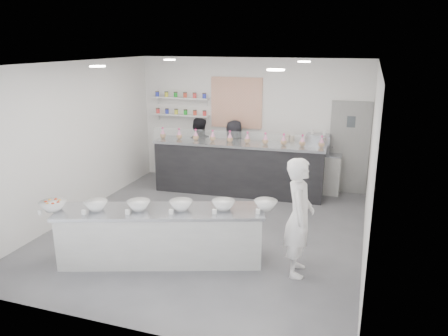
{
  "coord_description": "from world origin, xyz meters",
  "views": [
    {
      "loc": [
        2.64,
        -6.94,
        3.35
      ],
      "look_at": [
        0.2,
        0.4,
        1.1
      ],
      "focal_mm": 35.0,
      "sensor_mm": 36.0,
      "label": 1
    }
  ],
  "objects_px": {
    "espresso_ledge": "(313,173)",
    "woman_prep": "(299,217)",
    "espresso_machine": "(318,144)",
    "back_bar": "(238,168)",
    "staff_left": "(198,151)",
    "staff_right": "(234,154)",
    "prep_counter": "(161,236)"
  },
  "relations": [
    {
      "from": "woman_prep",
      "to": "back_bar",
      "type": "bearing_deg",
      "value": 22.45
    },
    {
      "from": "espresso_ledge",
      "to": "espresso_machine",
      "type": "xyz_separation_m",
      "value": [
        0.08,
        0.0,
        0.67
      ]
    },
    {
      "from": "prep_counter",
      "to": "espresso_ledge",
      "type": "height_order",
      "value": "espresso_ledge"
    },
    {
      "from": "woman_prep",
      "to": "staff_right",
      "type": "height_order",
      "value": "woman_prep"
    },
    {
      "from": "espresso_ledge",
      "to": "espresso_machine",
      "type": "distance_m",
      "value": 0.67
    },
    {
      "from": "prep_counter",
      "to": "staff_right",
      "type": "bearing_deg",
      "value": 71.15
    },
    {
      "from": "back_bar",
      "to": "staff_left",
      "type": "distance_m",
      "value": 1.19
    },
    {
      "from": "prep_counter",
      "to": "woman_prep",
      "type": "distance_m",
      "value": 2.15
    },
    {
      "from": "espresso_machine",
      "to": "staff_right",
      "type": "distance_m",
      "value": 1.94
    },
    {
      "from": "back_bar",
      "to": "woman_prep",
      "type": "height_order",
      "value": "woman_prep"
    },
    {
      "from": "back_bar",
      "to": "staff_left",
      "type": "bearing_deg",
      "value": 158.12
    },
    {
      "from": "espresso_ledge",
      "to": "staff_left",
      "type": "distance_m",
      "value": 2.74
    },
    {
      "from": "back_bar",
      "to": "woman_prep",
      "type": "bearing_deg",
      "value": -63.09
    },
    {
      "from": "back_bar",
      "to": "woman_prep",
      "type": "relative_size",
      "value": 2.14
    },
    {
      "from": "espresso_machine",
      "to": "staff_left",
      "type": "relative_size",
      "value": 0.34
    },
    {
      "from": "back_bar",
      "to": "espresso_ledge",
      "type": "relative_size",
      "value": 3.08
    },
    {
      "from": "woman_prep",
      "to": "espresso_machine",
      "type": "bearing_deg",
      "value": -5.2
    },
    {
      "from": "back_bar",
      "to": "staff_right",
      "type": "height_order",
      "value": "staff_right"
    },
    {
      "from": "espresso_ledge",
      "to": "woman_prep",
      "type": "relative_size",
      "value": 0.7
    },
    {
      "from": "woman_prep",
      "to": "prep_counter",
      "type": "bearing_deg",
      "value": 90.6
    },
    {
      "from": "espresso_machine",
      "to": "woman_prep",
      "type": "distance_m",
      "value": 3.8
    },
    {
      "from": "back_bar",
      "to": "espresso_machine",
      "type": "bearing_deg",
      "value": 17.4
    },
    {
      "from": "prep_counter",
      "to": "woman_prep",
      "type": "xyz_separation_m",
      "value": [
        2.08,
        0.32,
        0.46
      ]
    },
    {
      "from": "woman_prep",
      "to": "staff_right",
      "type": "xyz_separation_m",
      "value": [
        -2.1,
        3.61,
        -0.09
      ]
    },
    {
      "from": "staff_right",
      "to": "woman_prep",
      "type": "bearing_deg",
      "value": 104.37
    },
    {
      "from": "espresso_machine",
      "to": "staff_left",
      "type": "bearing_deg",
      "value": -174.42
    },
    {
      "from": "espresso_machine",
      "to": "woman_prep",
      "type": "relative_size",
      "value": 0.31
    },
    {
      "from": "prep_counter",
      "to": "back_bar",
      "type": "bearing_deg",
      "value": 67.18
    },
    {
      "from": "prep_counter",
      "to": "espresso_machine",
      "type": "bearing_deg",
      "value": 46.17
    },
    {
      "from": "espresso_ledge",
      "to": "staff_left",
      "type": "height_order",
      "value": "staff_left"
    },
    {
      "from": "espresso_machine",
      "to": "staff_left",
      "type": "distance_m",
      "value": 2.81
    },
    {
      "from": "espresso_ledge",
      "to": "espresso_machine",
      "type": "relative_size",
      "value": 2.26
    }
  ]
}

